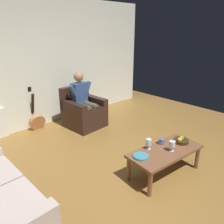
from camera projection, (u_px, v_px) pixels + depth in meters
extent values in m
plane|color=olive|center=(152.00, 178.00, 3.28)|extent=(7.04, 7.04, 0.00)
cube|color=white|center=(45.00, 64.00, 4.82)|extent=(5.68, 0.06, 2.70)
cube|color=#301E18|center=(85.00, 118.00, 4.97)|extent=(0.79, 0.80, 0.38)
cube|color=#301E18|center=(86.00, 108.00, 4.84)|extent=(0.50, 0.66, 0.10)
cube|color=#301E18|center=(94.00, 102.00, 5.06)|extent=(0.19, 0.76, 0.24)
cube|color=#301E18|center=(73.00, 108.00, 4.65)|extent=(0.19, 0.76, 0.24)
cube|color=#301E18|center=(75.00, 96.00, 5.01)|extent=(0.75, 0.17, 0.49)
cube|color=#324C7C|center=(79.00, 94.00, 4.87)|extent=(0.35, 0.20, 0.49)
sphere|color=#A87A5B|center=(78.00, 77.00, 4.74)|extent=(0.21, 0.21, 0.21)
cylinder|color=#514F39|center=(90.00, 105.00, 4.88)|extent=(0.16, 0.45, 0.13)
cylinder|color=#514F39|center=(97.00, 118.00, 4.83)|extent=(0.13, 0.13, 0.48)
cylinder|color=#324C7C|center=(88.00, 88.00, 4.94)|extent=(0.21, 0.10, 0.29)
cylinder|color=#514F39|center=(83.00, 107.00, 4.75)|extent=(0.16, 0.45, 0.13)
cylinder|color=#514F39|center=(91.00, 121.00, 4.69)|extent=(0.13, 0.13, 0.48)
cylinder|color=#324C7C|center=(73.00, 91.00, 4.66)|extent=(0.21, 0.10, 0.29)
cube|color=#C2B1AA|center=(3.00, 211.00, 2.09)|extent=(0.71, 0.61, 0.11)
cube|color=brown|center=(165.00, 151.00, 3.25)|extent=(1.19, 0.64, 0.04)
cylinder|color=brown|center=(197.00, 158.00, 3.46)|extent=(0.06, 0.06, 0.37)
cylinder|color=brown|center=(150.00, 184.00, 2.87)|extent=(0.06, 0.06, 0.37)
cylinder|color=brown|center=(175.00, 147.00, 3.77)|extent=(0.06, 0.06, 0.37)
cylinder|color=brown|center=(129.00, 169.00, 3.18)|extent=(0.06, 0.06, 0.37)
cylinder|color=#B87947|center=(37.00, 122.00, 4.81)|extent=(0.34, 0.19, 0.36)
cylinder|color=black|center=(38.00, 122.00, 4.77)|extent=(0.10, 0.03, 0.09)
cube|color=black|center=(33.00, 104.00, 4.75)|extent=(0.05, 0.15, 0.46)
cube|color=black|center=(29.00, 90.00, 4.70)|extent=(0.07, 0.07, 0.14)
cylinder|color=silver|center=(171.00, 151.00, 3.21)|extent=(0.07, 0.07, 0.01)
cylinder|color=silver|center=(172.00, 148.00, 3.20)|extent=(0.01, 0.01, 0.07)
cylinder|color=silver|center=(172.00, 144.00, 3.17)|extent=(0.09, 0.09, 0.08)
cylinder|color=#590C19|center=(172.00, 145.00, 3.18)|extent=(0.08, 0.08, 0.03)
cylinder|color=silver|center=(148.00, 149.00, 3.27)|extent=(0.07, 0.07, 0.01)
cylinder|color=silver|center=(148.00, 147.00, 3.26)|extent=(0.01, 0.01, 0.06)
cylinder|color=silver|center=(149.00, 142.00, 3.23)|extent=(0.08, 0.08, 0.09)
cylinder|color=#590C19|center=(149.00, 144.00, 3.24)|extent=(0.07, 0.07, 0.04)
cylinder|color=#392B13|center=(181.00, 141.00, 3.45)|extent=(0.23, 0.23, 0.05)
sphere|color=gold|center=(180.00, 140.00, 3.39)|extent=(0.07, 0.07, 0.07)
sphere|color=olive|center=(182.00, 138.00, 3.44)|extent=(0.07, 0.07, 0.07)
cylinder|color=teal|center=(141.00, 156.00, 3.06)|extent=(0.22, 0.22, 0.02)
cylinder|color=slate|center=(161.00, 141.00, 3.40)|extent=(0.09, 0.09, 0.09)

